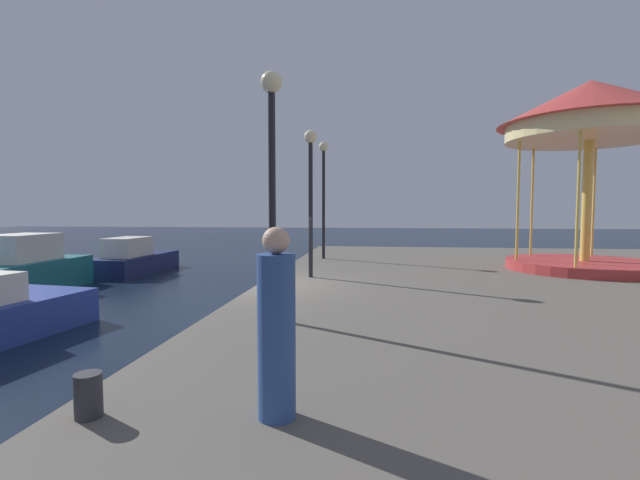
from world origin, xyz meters
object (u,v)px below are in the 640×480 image
Objects in this scene: lamp_post_mid_promenade at (311,177)px; bollard_south at (88,395)px; motorboat_teal at (19,272)px; lamp_post_far_end at (324,180)px; carousel at (590,127)px; person_far_corner at (276,330)px; motorboat_navy at (134,259)px; lamp_post_near_edge at (272,151)px.

lamp_post_mid_promenade reaches higher than bollard_south.
lamp_post_far_end is (9.36, 4.37, 3.16)m from motorboat_teal.
motorboat_teal is 0.84× the size of carousel.
lamp_post_far_end is at bearing 87.63° from bollard_south.
person_far_corner is at bearing -40.28° from motorboat_teal.
person_far_corner is (-7.44, -10.88, -3.64)m from carousel.
motorboat_navy is 17.82m from carousel.
bollard_south is (7.80, -14.15, 0.43)m from motorboat_navy.
person_far_corner is (0.92, -8.36, -2.02)m from lamp_post_mid_promenade.
bollard_south is 0.23× the size of person_far_corner.
lamp_post_far_end is (-0.27, 9.79, 0.22)m from lamp_post_near_edge.
person_far_corner reaches higher than motorboat_teal.
carousel is at bearing 50.54° from bollard_south.
carousel is 8.99m from lamp_post_far_end.
motorboat_teal is at bearing 134.08° from bollard_south.
bollard_south is at bearing -45.92° from motorboat_teal.
motorboat_teal is 10.02m from lamp_post_mid_promenade.
motorboat_navy is 0.98× the size of motorboat_teal.
motorboat_teal reaches higher than motorboat_navy.
lamp_post_far_end is 2.65× the size of person_far_corner.
lamp_post_mid_promenade is at bearing 90.77° from lamp_post_near_edge.
lamp_post_mid_promenade is at bearing -3.16° from motorboat_teal.
lamp_post_far_end reaches higher than person_far_corner.
lamp_post_near_edge reaches higher than person_far_corner.
lamp_post_mid_promenade is (8.56, -5.58, 3.05)m from motorboat_navy.
person_far_corner is (9.48, -13.95, 1.03)m from motorboat_navy.
carousel is 14.97m from bollard_south.
motorboat_navy is at bearing 118.85° from bollard_south.
bollard_south is (-0.56, -13.46, -2.88)m from lamp_post_far_end.
motorboat_navy is 13.92m from lamp_post_near_edge.
carousel is 11.23m from lamp_post_near_edge.
lamp_post_mid_promenade is 2.39× the size of person_far_corner.
lamp_post_far_end is (-0.21, 4.89, 0.26)m from lamp_post_mid_promenade.
bollard_south is (-9.12, -11.08, -4.24)m from carousel.
motorboat_teal is at bearing -101.30° from motorboat_navy.
carousel is at bearing 55.64° from person_far_corner.
lamp_post_near_edge is 4.89m from lamp_post_mid_promenade.
lamp_post_near_edge is (-8.29, -7.41, -1.58)m from carousel.
lamp_post_near_edge is at bearing 103.83° from person_far_corner.
carousel is at bearing 16.75° from lamp_post_mid_promenade.
person_far_corner is (10.49, -8.89, 0.88)m from motorboat_teal.
carousel is 14.70× the size of bollard_south.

